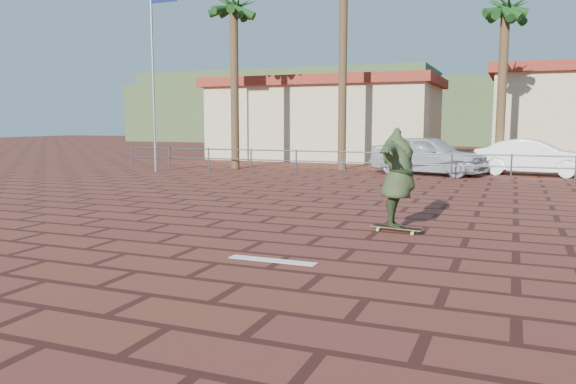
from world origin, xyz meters
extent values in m
plane|color=#5E271F|center=(0.00, 0.00, 0.00)|extent=(120.00, 120.00, 0.00)
cube|color=white|center=(0.70, -1.20, 0.00)|extent=(1.40, 0.22, 0.01)
cylinder|color=#47494F|center=(-12.00, 12.00, 0.50)|extent=(0.06, 0.06, 1.00)
cylinder|color=#47494F|center=(-10.00, 12.00, 0.50)|extent=(0.06, 0.06, 1.00)
cylinder|color=#47494F|center=(-8.00, 12.00, 0.50)|extent=(0.06, 0.06, 1.00)
cylinder|color=#47494F|center=(-6.00, 12.00, 0.50)|extent=(0.06, 0.06, 1.00)
cylinder|color=#47494F|center=(-4.00, 12.00, 0.50)|extent=(0.06, 0.06, 1.00)
cylinder|color=#47494F|center=(-2.00, 12.00, 0.50)|extent=(0.06, 0.06, 1.00)
cylinder|color=#47494F|center=(0.00, 12.00, 0.50)|extent=(0.06, 0.06, 1.00)
cylinder|color=#47494F|center=(2.00, 12.00, 0.50)|extent=(0.06, 0.06, 1.00)
cylinder|color=#47494F|center=(4.00, 12.00, 0.50)|extent=(0.06, 0.06, 1.00)
cylinder|color=#47494F|center=(6.00, 12.00, 0.50)|extent=(0.06, 0.06, 1.00)
cylinder|color=#47494F|center=(0.00, 12.00, 0.95)|extent=(24.00, 0.05, 0.05)
cylinder|color=#47494F|center=(0.00, 12.00, 0.55)|extent=(24.00, 0.05, 0.05)
cylinder|color=gray|center=(-10.00, 11.00, 4.00)|extent=(0.10, 0.10, 8.00)
cylinder|color=brown|center=(-7.50, 13.50, 3.50)|extent=(0.36, 0.36, 7.00)
sphere|color=#194517|center=(-7.50, 13.50, 7.05)|extent=(2.40, 2.40, 2.40)
cylinder|color=brown|center=(-3.00, 15.00, 4.10)|extent=(0.36, 0.36, 8.20)
cylinder|color=brown|center=(3.50, 15.50, 3.25)|extent=(0.36, 0.36, 6.50)
sphere|color=#194517|center=(3.50, 15.50, 6.55)|extent=(2.40, 2.40, 2.40)
cube|color=beige|center=(-6.00, 22.00, 2.00)|extent=(12.00, 7.00, 4.00)
cube|color=maroon|center=(-6.00, 22.00, 4.25)|extent=(12.60, 7.60, 0.50)
cube|color=#384C28|center=(0.00, 50.00, 3.00)|extent=(70.00, 18.00, 6.00)
cube|color=#384C28|center=(-22.00, 56.00, 4.00)|extent=(35.00, 14.00, 8.00)
cube|color=olive|center=(2.04, 1.73, 0.09)|extent=(1.04, 0.41, 0.02)
cube|color=black|center=(2.04, 1.73, 0.10)|extent=(1.00, 0.38, 0.00)
cube|color=silver|center=(1.69, 1.79, 0.06)|extent=(0.09, 0.17, 0.03)
cube|color=silver|center=(2.38, 1.66, 0.06)|extent=(0.09, 0.17, 0.03)
cylinder|color=#8ACC2B|center=(1.67, 1.69, 0.03)|extent=(0.07, 0.04, 0.06)
cylinder|color=#8ACC2B|center=(1.71, 1.89, 0.03)|extent=(0.07, 0.04, 0.06)
cylinder|color=#8ACC2B|center=(2.36, 1.56, 0.03)|extent=(0.07, 0.04, 0.06)
cylinder|color=#8ACC2B|center=(2.40, 1.76, 0.03)|extent=(0.07, 0.04, 0.06)
imported|color=#2F3E21|center=(2.04, 1.73, 1.05)|extent=(0.75, 2.37, 1.90)
imported|color=silver|center=(0.88, 14.08, 0.79)|extent=(4.95, 3.04, 1.57)
imported|color=white|center=(4.79, 15.21, 0.71)|extent=(4.47, 2.04, 1.42)
camera|label=1|loc=(4.06, -8.89, 2.11)|focal=35.00mm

